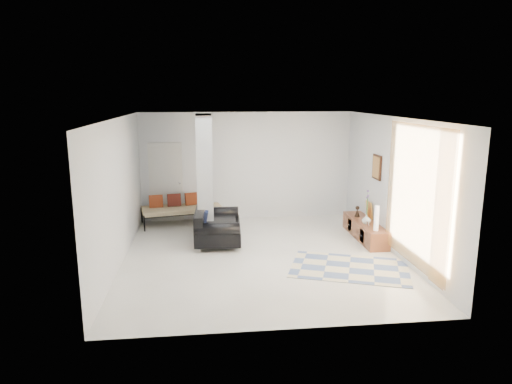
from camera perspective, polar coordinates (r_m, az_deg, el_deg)
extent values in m
plane|color=beige|center=(9.42, 0.58, -8.00)|extent=(6.00, 6.00, 0.00)
plane|color=white|center=(8.86, 0.62, 9.27)|extent=(6.00, 6.00, 0.00)
plane|color=silver|center=(11.97, -1.16, 3.27)|extent=(6.00, 0.00, 6.00)
plane|color=silver|center=(6.16, 4.04, -5.27)|extent=(6.00, 0.00, 6.00)
plane|color=silver|center=(9.12, -16.81, -0.04)|extent=(0.00, 6.00, 6.00)
plane|color=silver|center=(9.76, 16.85, 0.72)|extent=(0.00, 6.00, 6.00)
cube|color=#9DA2A4|center=(10.54, -6.42, 1.99)|extent=(0.35, 1.20, 2.80)
cube|color=silver|center=(11.99, -11.18, 1.21)|extent=(0.85, 0.06, 2.04)
plane|color=gold|center=(8.69, 19.34, -0.46)|extent=(0.00, 2.55, 2.55)
cube|color=#341A0E|center=(10.52, 14.87, 3.02)|extent=(0.04, 0.45, 0.55)
cube|color=brown|center=(10.77, 13.46, -4.63)|extent=(0.45, 1.93, 0.40)
cube|color=#341A0E|center=(10.31, 13.13, -5.36)|extent=(0.02, 0.26, 0.28)
cube|color=#341A0E|center=(11.09, 11.67, -4.06)|extent=(0.02, 0.26, 0.28)
cube|color=#F1AF47|center=(10.97, 13.98, -2.18)|extent=(0.09, 0.32, 0.40)
cube|color=silver|center=(10.28, 13.81, -3.94)|extent=(0.04, 0.10, 0.12)
cylinder|color=silver|center=(9.71, -7.12, -7.15)|extent=(0.05, 0.05, 0.10)
cylinder|color=silver|center=(11.03, -6.69, -4.78)|extent=(0.05, 0.05, 0.10)
cylinder|color=silver|center=(9.69, -2.48, -7.11)|extent=(0.05, 0.05, 0.10)
cylinder|color=silver|center=(11.02, -2.63, -4.73)|extent=(0.05, 0.05, 0.10)
cube|color=black|center=(10.29, -4.75, -4.81)|extent=(1.06, 1.68, 0.30)
cube|color=black|center=(10.22, -6.96, -3.06)|extent=(0.28, 1.64, 0.36)
cylinder|color=black|center=(9.56, -4.85, -4.70)|extent=(0.94, 0.33, 0.28)
cylinder|color=black|center=(10.90, -4.70, -2.59)|extent=(0.94, 0.33, 0.28)
cube|color=black|center=(10.21, -6.29, -2.95)|extent=(0.17, 0.60, 0.31)
cylinder|color=black|center=(11.31, -13.78, -3.84)|extent=(0.04, 0.04, 0.40)
cylinder|color=black|center=(11.59, -4.13, -3.13)|extent=(0.04, 0.04, 0.40)
cylinder|color=black|center=(12.09, -14.07, -2.82)|extent=(0.04, 0.04, 0.40)
cylinder|color=black|center=(12.35, -5.02, -2.18)|extent=(0.04, 0.04, 0.40)
cube|color=beige|center=(11.75, -9.24, -2.14)|extent=(2.09, 1.20, 0.12)
cube|color=maroon|center=(11.77, -12.39, -1.13)|extent=(0.37, 0.23, 0.33)
cube|color=#581E16|center=(11.82, -10.20, -0.99)|extent=(0.37, 0.23, 0.33)
cube|color=maroon|center=(11.88, -8.03, -0.84)|extent=(0.37, 0.23, 0.33)
cube|color=beige|center=(8.96, 11.62, -9.28)|extent=(2.54, 2.10, 0.01)
cylinder|color=silver|center=(10.01, 14.82, -3.18)|extent=(0.10, 0.10, 0.54)
imported|color=silver|center=(10.49, 13.63, -3.34)|extent=(0.23, 0.23, 0.21)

